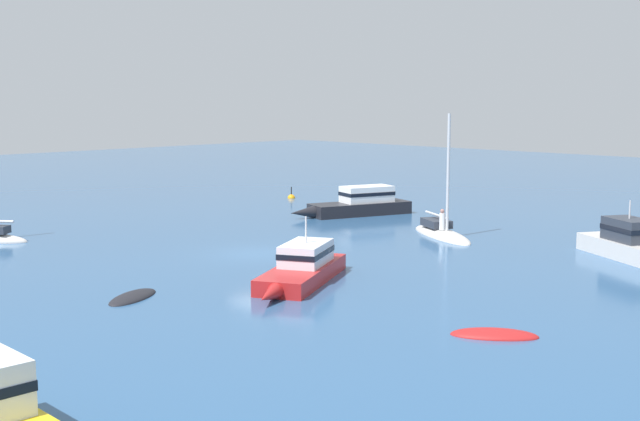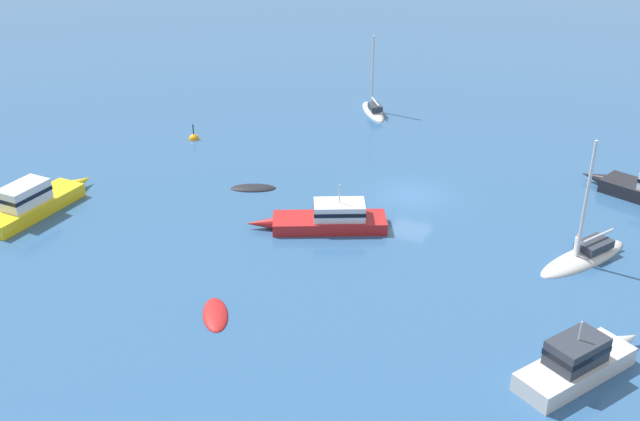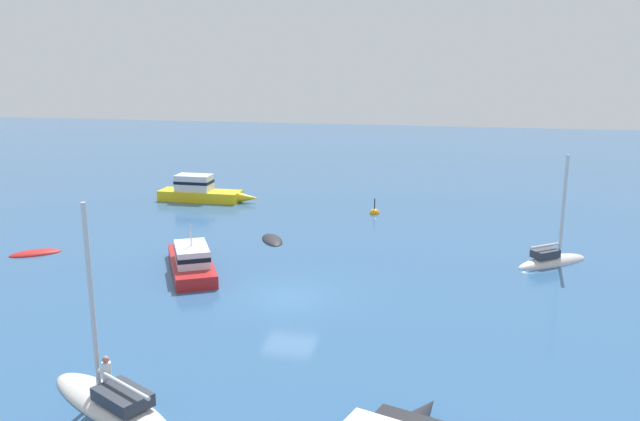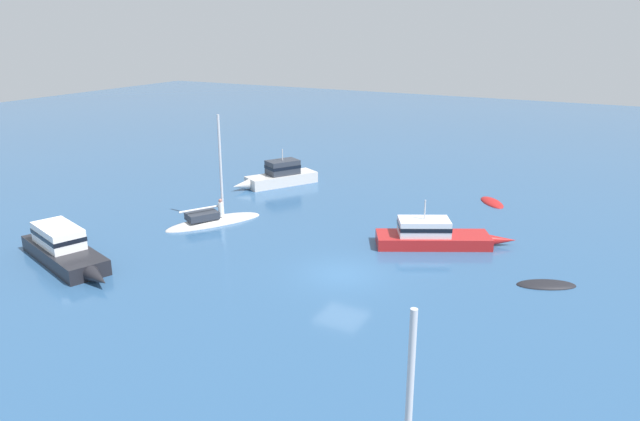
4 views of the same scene
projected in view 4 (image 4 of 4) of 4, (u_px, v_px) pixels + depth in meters
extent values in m
plane|color=#2D5684|center=(342.00, 274.00, 30.88)|extent=(160.00, 160.00, 0.00)
ellipsoid|color=black|center=(546.00, 285.00, 29.56)|extent=(3.16, 2.38, 0.42)
cube|color=black|center=(64.00, 255.00, 32.36)|extent=(7.28, 4.30, 0.84)
cone|color=black|center=(98.00, 278.00, 29.37)|extent=(1.92, 1.35, 0.84)
cube|color=white|center=(58.00, 235.00, 32.44)|extent=(3.79, 2.74, 1.09)
cube|color=black|center=(58.00, 234.00, 32.43)|extent=(3.84, 2.79, 0.24)
cylinder|color=silver|center=(409.00, 415.00, 14.47)|extent=(0.18, 0.18, 5.75)
cube|color=silver|center=(282.00, 179.00, 47.85)|extent=(4.49, 5.92, 0.85)
cone|color=silver|center=(242.00, 185.00, 46.05)|extent=(1.45, 1.67, 0.85)
cube|color=#2D333D|center=(283.00, 167.00, 47.62)|extent=(2.55, 2.90, 1.13)
cube|color=black|center=(283.00, 166.00, 47.60)|extent=(2.60, 2.96, 0.24)
cylinder|color=silver|center=(282.00, 155.00, 47.31)|extent=(0.08, 0.08, 0.90)
ellipsoid|color=silver|center=(214.00, 223.00, 38.75)|extent=(4.69, 6.56, 0.84)
cube|color=#2D333D|center=(202.00, 216.00, 38.15)|extent=(2.01, 2.30, 0.44)
cylinder|color=silver|center=(221.00, 166.00, 37.98)|extent=(0.17, 0.17, 6.59)
cylinder|color=silver|center=(201.00, 209.00, 38.00)|extent=(1.55, 2.64, 0.14)
cylinder|color=white|center=(221.00, 209.00, 38.54)|extent=(0.32, 0.32, 0.97)
sphere|color=#A26D63|center=(220.00, 201.00, 38.36)|extent=(0.24, 0.24, 0.24)
cube|color=#B21E1E|center=(433.00, 240.00, 34.76)|extent=(6.78, 4.88, 0.68)
cone|color=#B21E1E|center=(502.00, 240.00, 34.72)|extent=(1.77, 1.36, 0.68)
cube|color=silver|center=(424.00, 227.00, 34.52)|extent=(3.37, 2.84, 0.94)
cube|color=black|center=(424.00, 226.00, 34.50)|extent=(3.42, 2.90, 0.24)
cylinder|color=silver|center=(425.00, 210.00, 34.20)|extent=(0.08, 0.08, 1.16)
ellipsoid|color=#B21E1E|center=(492.00, 203.00, 43.09)|extent=(2.69, 3.07, 0.48)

